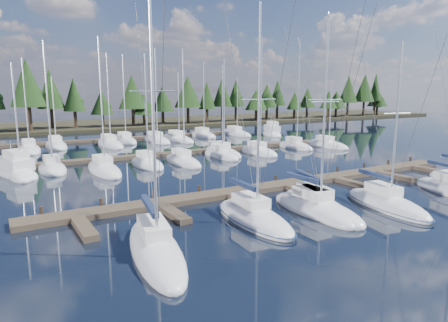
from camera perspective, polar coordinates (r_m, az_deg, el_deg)
ground at (r=46.50m, az=-0.96°, el=-0.66°), size 260.00×260.00×0.00m
far_shore at (r=102.59m, az=-17.83°, el=4.93°), size 220.00×30.00×0.60m
main_dock at (r=36.26m, az=8.99°, el=-3.56°), size 44.00×6.13×0.90m
back_docks at (r=64.02m, az=-9.66°, el=2.34°), size 50.00×21.80×0.40m
front_sailboat_0 at (r=22.22m, az=-9.75°, el=-12.23°), size 4.25×10.13×15.70m
front_sailboat_1 at (r=27.05m, az=4.23°, el=-8.02°), size 3.44×8.97×14.73m
front_sailboat_2 at (r=30.27m, az=13.13°, el=-6.28°), size 5.14×9.80×14.60m
front_sailboat_3 at (r=29.62m, az=12.96°, el=-6.63°), size 2.91×8.84×14.37m
front_sailboat_4 at (r=32.40m, az=22.12°, el=-5.70°), size 4.27×9.07×12.82m
back_sailboat_rows at (r=59.79m, az=-8.59°, el=1.89°), size 45.06×32.90×16.68m
motor_yacht_left at (r=46.70m, az=-27.58°, el=-1.19°), size 5.20×8.99×4.26m
motor_yacht_right at (r=78.98m, az=6.86°, el=4.07°), size 6.15×9.28×4.41m
tree_line at (r=92.03m, az=-18.58°, el=8.86°), size 184.64×11.74×14.22m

